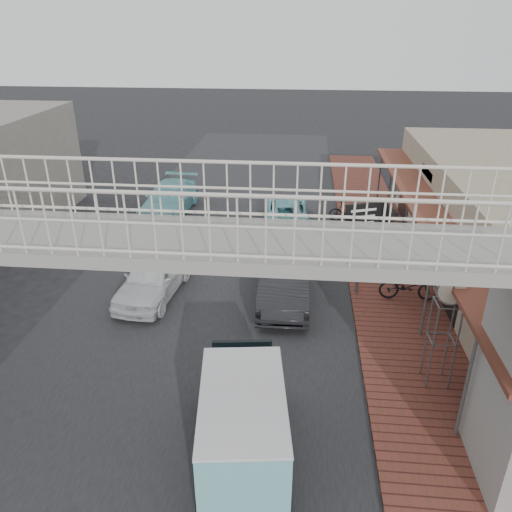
% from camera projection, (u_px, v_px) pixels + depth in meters
% --- Properties ---
extents(ground, '(120.00, 120.00, 0.00)m').
position_uv_depth(ground, '(189.00, 344.00, 14.79)').
color(ground, black).
rests_on(ground, ground).
extents(road_strip, '(10.00, 60.00, 0.01)m').
position_uv_depth(road_strip, '(189.00, 344.00, 14.79)').
color(road_strip, black).
rests_on(road_strip, ground).
extents(sidewalk, '(3.00, 40.00, 0.10)m').
position_uv_depth(sidewalk, '(396.00, 302.00, 16.91)').
color(sidewalk, brown).
rests_on(sidewalk, ground).
extents(footbridge, '(16.40, 2.40, 6.34)m').
position_uv_depth(footbridge, '(136.00, 330.00, 9.83)').
color(footbridge, gray).
rests_on(footbridge, ground).
extents(white_hatchback, '(2.13, 4.35, 1.43)m').
position_uv_depth(white_hatchback, '(154.00, 276.00, 17.18)').
color(white_hatchback, silver).
rests_on(white_hatchback, ground).
extents(dark_sedan, '(1.75, 4.77, 1.56)m').
position_uv_depth(dark_sedan, '(284.00, 277.00, 16.94)').
color(dark_sedan, black).
rests_on(dark_sedan, ground).
extents(angkot_curb, '(2.24, 4.42, 1.20)m').
position_uv_depth(angkot_curb, '(287.00, 211.00, 23.34)').
color(angkot_curb, '#74C1CA').
rests_on(angkot_curb, ground).
extents(angkot_far, '(2.27, 5.11, 1.46)m').
position_uv_depth(angkot_far, '(169.00, 199.00, 24.51)').
color(angkot_far, '#6BB3BA').
rests_on(angkot_far, ground).
extents(angkot_van, '(2.23, 4.11, 1.93)m').
position_uv_depth(angkot_van, '(243.00, 414.00, 10.46)').
color(angkot_van, black).
rests_on(angkot_van, ground).
extents(motorcycle_near, '(1.97, 0.72, 1.03)m').
position_uv_depth(motorcycle_near, '(409.00, 286.00, 16.77)').
color(motorcycle_near, black).
rests_on(motorcycle_near, sidewalk).
extents(motorcycle_far, '(1.73, 0.72, 1.01)m').
position_uv_depth(motorcycle_far, '(347.00, 212.00, 23.20)').
color(motorcycle_far, black).
rests_on(motorcycle_far, sidewalk).
extents(street_clock, '(0.78, 0.63, 3.15)m').
position_uv_depth(street_clock, '(450.00, 294.00, 12.03)').
color(street_clock, '#59595B').
rests_on(street_clock, sidewalk).
extents(arrow_sign, '(2.05, 1.38, 3.40)m').
position_uv_depth(arrow_sign, '(387.00, 217.00, 16.40)').
color(arrow_sign, '#59595B').
rests_on(arrow_sign, sidewalk).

